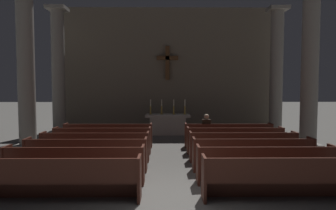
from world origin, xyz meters
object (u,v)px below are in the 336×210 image
(column_left_third, at_px, (58,73))
(column_right_third, at_px, (276,73))
(candlestick_outer_right, at_px, (185,109))
(altar, at_px, (168,124))
(pew_left_row_3, at_px, (87,155))
(pew_right_row_5, at_px, (235,140))
(pew_left_row_6, at_px, (108,135))
(pew_right_row_6, at_px, (228,135))
(column_left_second, at_px, (26,69))
(lone_worshipper, at_px, (206,130))
(column_right_second, at_px, (310,70))
(candlestick_outer_left, at_px, (151,109))
(pew_right_row_2, at_px, (266,164))
(pew_left_row_5, at_px, (103,140))
(pew_right_row_3, at_px, (253,154))
(pew_right_row_1, at_px, (283,178))
(pew_left_row_4, at_px, (96,147))
(pew_right_row_4, at_px, (243,146))
(candlestick_inner_left, at_px, (162,109))
(pew_left_row_1, at_px, (59,179))
(candlestick_inner_right, at_px, (174,109))
(pew_left_row_2, at_px, (75,165))

(column_left_third, height_order, column_right_third, same)
(candlestick_outer_right, bearing_deg, altar, 180.00)
(pew_left_row_3, bearing_deg, pew_right_row_5, 25.65)
(pew_left_row_6, distance_m, pew_right_row_6, 4.71)
(column_left_second, relative_size, lone_worshipper, 4.73)
(column_right_second, bearing_deg, candlestick_outer_left, 150.22)
(pew_right_row_2, xyz_separation_m, altar, (-2.36, 7.73, 0.06))
(pew_left_row_5, xyz_separation_m, pew_right_row_3, (4.71, -2.26, 0.00))
(pew_left_row_3, height_order, candlestick_outer_left, candlestick_outer_left)
(pew_right_row_5, bearing_deg, column_left_third, 150.84)
(pew_right_row_1, relative_size, pew_right_row_6, 1.00)
(pew_right_row_5, bearing_deg, column_right_third, 55.13)
(pew_left_row_4, bearing_deg, pew_left_row_5, 90.00)
(pew_left_row_6, xyz_separation_m, candlestick_outer_left, (1.51, 3.21, 0.77))
(pew_left_row_4, bearing_deg, altar, 66.69)
(pew_right_row_4, distance_m, pew_right_row_6, 2.26)
(candlestick_outer_right, bearing_deg, pew_right_row_5, -70.85)
(pew_right_row_2, relative_size, column_left_second, 0.55)
(pew_left_row_3, xyz_separation_m, column_left_second, (-3.00, 3.05, 2.56))
(candlestick_inner_left, bearing_deg, pew_left_row_1, -103.06)
(pew_right_row_6, relative_size, candlestick_inner_right, 4.62)
(pew_right_row_4, bearing_deg, candlestick_inner_left, 115.91)
(column_right_second, bearing_deg, lone_worshipper, 174.34)
(pew_left_row_3, height_order, column_left_third, column_left_third)
(pew_right_row_4, height_order, altar, altar)
(pew_right_row_2, xyz_separation_m, pew_right_row_5, (0.00, 3.39, 0.00))
(pew_left_row_2, relative_size, pew_right_row_3, 1.00)
(pew_left_row_3, distance_m, candlestick_inner_left, 6.96)
(pew_left_row_1, height_order, column_right_third, column_right_third)
(altar, bearing_deg, column_right_second, -33.55)
(pew_left_row_1, bearing_deg, pew_right_row_2, 13.50)
(candlestick_outer_right, bearing_deg, pew_right_row_1, -80.36)
(pew_right_row_1, distance_m, candlestick_outer_left, 9.46)
(candlestick_outer_left, bearing_deg, candlestick_inner_left, 0.00)
(column_left_second, bearing_deg, column_right_third, 18.18)
(pew_left_row_6, height_order, pew_right_row_6, same)
(pew_left_row_3, relative_size, column_left_third, 0.55)
(pew_left_row_1, height_order, pew_right_row_5, same)
(candlestick_outer_left, xyz_separation_m, candlestick_inner_right, (1.15, 0.00, 0.00))
(altar, relative_size, lone_worshipper, 1.67)
(pew_left_row_6, distance_m, candlestick_inner_right, 4.23)
(pew_left_row_5, bearing_deg, pew_right_row_1, -43.85)
(pew_left_row_3, xyz_separation_m, pew_left_row_6, (0.00, 3.39, 0.00))
(pew_left_row_5, distance_m, pew_right_row_6, 4.85)
(column_left_second, xyz_separation_m, altar, (5.35, 3.55, -2.50))
(candlestick_outer_right, bearing_deg, column_right_second, -38.25)
(pew_left_row_1, relative_size, column_right_second, 0.55)
(pew_right_row_2, xyz_separation_m, pew_right_row_3, (0.00, 1.13, 0.00))
(pew_left_row_3, bearing_deg, candlestick_inner_right, 68.08)
(altar, bearing_deg, pew_left_row_5, -118.51)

